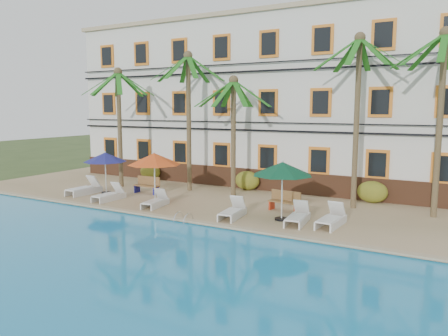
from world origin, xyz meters
The scene contains 25 objects.
ground centered at (0.00, 0.00, 0.00)m, with size 100.00×100.00×0.00m, color #384C23.
pool_deck centered at (0.00, 5.00, 0.12)m, with size 30.00×12.00×0.25m, color tan.
swimming_pool centered at (0.00, -7.00, 0.10)m, with size 26.00×12.00×0.20m, color #1A88C5.
pool_coping centered at (0.00, -0.90, 0.28)m, with size 30.00×0.35×0.06m, color tan.
hotel_building centered at (0.00, 9.98, 5.37)m, with size 25.40×6.44×10.22m.
palm_a centered at (-6.71, 3.86, 4.82)m, with size 4.19×4.19×7.06m.
palm_b centered at (-2.45, 4.88, 5.29)m, with size 4.19×4.19×7.85m.
palm_c centered at (0.50, 4.71, 4.43)m, with size 4.19×4.19×6.40m.
palm_d centered at (6.83, 4.99, 5.44)m, with size 4.19×4.19×8.12m.
palm_e centered at (10.30, 4.95, 5.40)m, with size 4.19×4.19×8.05m.
shrub_left centered at (-6.71, 6.60, 0.80)m, with size 1.50×0.90×1.10m, color #295117.
shrub_mid centered at (0.41, 6.60, 0.80)m, with size 1.50×0.90×1.10m, color #295117.
shrub_right centered at (7.39, 6.60, 0.80)m, with size 1.50×0.90×1.10m, color #295117.
umbrella_blue centered at (-6.00, 1.87, 2.26)m, with size 2.35×2.35×2.35m.
umbrella_red centered at (-1.91, 1.03, 2.48)m, with size 2.61×2.61×2.61m.
umbrella_green centered at (4.72, 1.19, 2.44)m, with size 2.56×2.56×2.56m.
lounger_a centered at (-6.88, 1.11, 0.56)m, with size 0.76×2.06×0.97m.
lounger_b centered at (-4.51, 0.58, 0.54)m, with size 0.70×1.87×0.88m.
lounger_c centered at (-1.52, 0.58, 0.52)m, with size 0.86×1.81×0.82m.
lounger_d centered at (2.73, 0.53, 0.54)m, with size 0.88×1.94×0.89m.
lounger_e centered at (5.51, 1.00, 0.54)m, with size 0.87×1.96×0.90m.
lounger_f centered at (6.82, 1.29, 0.55)m, with size 0.81×2.00×0.93m.
bench_left centered at (-4.01, 3.00, 0.72)m, with size 1.51×0.52×0.93m.
bench_right centered at (4.23, 2.81, 0.72)m, with size 1.55×0.65×0.93m.
pool_ladder centered at (1.19, -1.00, 0.25)m, with size 0.54×0.74×0.74m.
Camera 1 is at (11.46, -15.71, 4.98)m, focal length 35.00 mm.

